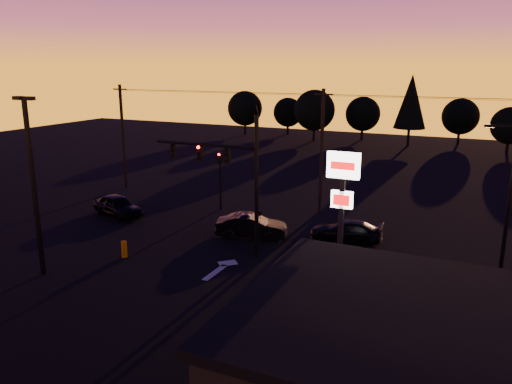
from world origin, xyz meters
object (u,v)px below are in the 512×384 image
secondary_signal (220,172)px  streetlight (507,199)px  pylon_sign (342,193)px  bollard (124,249)px  car_right (346,231)px  car_mid (251,226)px  suv_parked (352,342)px  traffic_signal_mast (231,169)px  parking_lot_light (32,176)px  car_left (118,206)px

secondary_signal → streetlight: size_ratio=0.54×
pylon_sign → secondary_signal: bearing=140.2°
streetlight → bollard: (-19.15, -4.79, -3.95)m
pylon_sign → car_right: 8.50m
car_mid → suv_parked: size_ratio=0.95×
traffic_signal_mast → car_right: traffic_signal_mast is taller
traffic_signal_mast → car_right: (5.50, 4.68, -4.29)m
parking_lot_light → streetlight: (21.41, 8.50, -0.85)m
car_left → suv_parked: (19.95, -10.62, -0.10)m
car_mid → car_right: size_ratio=1.00×
bollard → suv_parked: suv_parked is taller
car_right → traffic_signal_mast: bearing=-56.1°
streetlight → car_right: 9.84m
traffic_signal_mast → secondary_signal: bearing=123.2°
car_mid → pylon_sign: bearing=-143.0°
traffic_signal_mast → car_mid: (-0.09, 2.84, -4.20)m
streetlight → car_left: streetlight is taller
traffic_signal_mast → bollard: bearing=-147.4°
bollard → car_mid: (5.05, 6.13, 0.26)m
bollard → suv_parked: size_ratio=0.20×
bollard → car_left: 8.45m
suv_parked → streetlight: bearing=76.2°
traffic_signal_mast → pylon_sign: traffic_signal_mast is taller
bollard → car_mid: 7.95m
parking_lot_light → car_left: parking_lot_light is taller
streetlight → car_left: size_ratio=1.81×
car_mid → car_right: bearing=-88.1°
parking_lot_light → car_left: size_ratio=2.07×
bollard → car_left: bearing=132.5°
parking_lot_light → suv_parked: (16.50, -0.69, -4.62)m
secondary_signal → car_right: (10.40, -2.81, -2.22)m
secondary_signal → car_mid: bearing=-44.0°
traffic_signal_mast → streetlight: size_ratio=1.07×
car_right → secondary_signal: bearing=-111.6°
streetlight → suv_parked: bearing=-118.1°
car_mid → car_right: 5.88m
car_left → car_right: (16.35, 1.74, -0.11)m
secondary_signal → suv_parked: bearing=-47.3°
traffic_signal_mast → car_mid: bearing=91.8°
traffic_signal_mast → parking_lot_light: bearing=-136.6°
traffic_signal_mast → streetlight: bearing=6.1°
car_right → streetlight: bearing=63.1°
pylon_sign → bollard: pylon_sign is taller
traffic_signal_mast → pylon_sign: size_ratio=1.26×
secondary_signal → car_mid: size_ratio=0.98×
car_right → suv_parked: bearing=9.8°
traffic_signal_mast → car_left: traffic_signal_mast is taller
pylon_sign → car_left: bearing=163.1°
suv_parked → car_right: bearing=120.5°
pylon_sign → bollard: bearing=-176.3°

